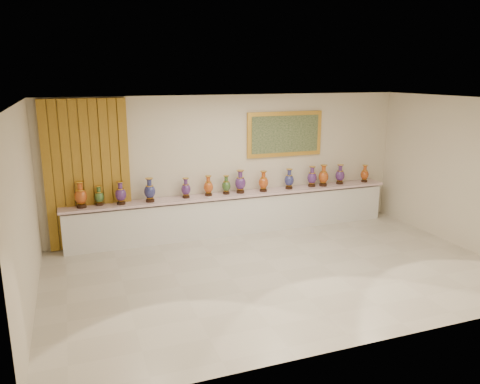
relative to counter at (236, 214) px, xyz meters
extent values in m
plane|color=beige|center=(0.00, -2.27, -0.44)|extent=(8.00, 8.00, 0.00)
plane|color=beige|center=(0.00, 0.23, 1.06)|extent=(8.00, 0.00, 8.00)
plane|color=beige|center=(-4.00, -2.27, 1.06)|extent=(0.00, 5.00, 5.00)
plane|color=beige|center=(4.00, -2.27, 1.06)|extent=(0.00, 5.00, 5.00)
plane|color=white|center=(0.00, -2.27, 2.56)|extent=(8.00, 8.00, 0.00)
cube|color=gold|center=(-3.03, 0.17, 1.06)|extent=(1.64, 0.14, 2.95)
cube|color=gold|center=(1.24, 0.19, 1.68)|extent=(1.80, 0.06, 1.00)
cube|color=#19331D|center=(1.24, 0.16, 1.68)|extent=(1.62, 0.02, 0.82)
cube|color=white|center=(0.00, 0.00, -0.03)|extent=(7.20, 0.42, 0.81)
cube|color=silver|center=(0.00, -0.02, 0.44)|extent=(7.28, 0.48, 0.05)
cylinder|color=black|center=(-3.19, -0.03, 0.49)|extent=(0.18, 0.18, 0.05)
cone|color=gold|center=(-3.19, -0.03, 0.55)|extent=(0.16, 0.16, 0.03)
ellipsoid|color=maroon|center=(-3.19, -0.03, 0.69)|extent=(0.25, 0.25, 0.30)
cylinder|color=gold|center=(-3.19, -0.03, 0.82)|extent=(0.16, 0.16, 0.01)
cylinder|color=maroon|center=(-3.19, -0.03, 0.88)|extent=(0.10, 0.10, 0.11)
cone|color=maroon|center=(-3.19, -0.03, 0.96)|extent=(0.16, 0.16, 0.04)
cylinder|color=gold|center=(-3.19, -0.03, 0.98)|extent=(0.17, 0.17, 0.01)
cylinder|color=black|center=(-2.85, 0.02, 0.48)|extent=(0.14, 0.14, 0.04)
cone|color=gold|center=(-2.85, 0.02, 0.53)|extent=(0.12, 0.12, 0.03)
ellipsoid|color=black|center=(-2.85, 0.02, 0.64)|extent=(0.18, 0.18, 0.23)
cylinder|color=gold|center=(-2.85, 0.02, 0.73)|extent=(0.13, 0.13, 0.01)
cylinder|color=black|center=(-2.85, 0.02, 0.78)|extent=(0.07, 0.07, 0.08)
cone|color=black|center=(-2.85, 0.02, 0.84)|extent=(0.13, 0.13, 0.03)
cylinder|color=gold|center=(-2.85, 0.02, 0.85)|extent=(0.13, 0.13, 0.01)
cylinder|color=black|center=(-2.44, -0.05, 0.49)|extent=(0.16, 0.16, 0.05)
cone|color=gold|center=(-2.44, -0.05, 0.54)|extent=(0.14, 0.14, 0.03)
ellipsoid|color=#290E4B|center=(-2.44, -0.05, 0.67)|extent=(0.25, 0.25, 0.27)
cylinder|color=gold|center=(-2.44, -0.05, 0.78)|extent=(0.15, 0.15, 0.01)
cylinder|color=#290E4B|center=(-2.44, -0.05, 0.84)|extent=(0.09, 0.09, 0.10)
cone|color=#290E4B|center=(-2.44, -0.05, 0.91)|extent=(0.15, 0.15, 0.04)
cylinder|color=gold|center=(-2.44, -0.05, 0.92)|extent=(0.15, 0.15, 0.01)
cylinder|color=black|center=(-1.87, -0.05, 0.49)|extent=(0.17, 0.17, 0.05)
cone|color=gold|center=(-1.87, -0.05, 0.54)|extent=(0.15, 0.15, 0.03)
ellipsoid|color=#0B0E3B|center=(-1.87, -0.05, 0.68)|extent=(0.29, 0.29, 0.28)
cylinder|color=gold|center=(-1.87, -0.05, 0.80)|extent=(0.16, 0.16, 0.01)
cylinder|color=#0B0E3B|center=(-1.87, -0.05, 0.86)|extent=(0.09, 0.09, 0.10)
cone|color=#0B0E3B|center=(-1.87, -0.05, 0.93)|extent=(0.16, 0.16, 0.04)
cylinder|color=gold|center=(-1.87, -0.05, 0.95)|extent=(0.16, 0.16, 0.01)
cylinder|color=black|center=(-1.11, 0.00, 0.48)|extent=(0.15, 0.15, 0.04)
cone|color=gold|center=(-1.11, 0.00, 0.53)|extent=(0.13, 0.13, 0.03)
ellipsoid|color=#290E4B|center=(-1.11, 0.00, 0.65)|extent=(0.25, 0.25, 0.24)
cylinder|color=gold|center=(-1.11, 0.00, 0.75)|extent=(0.13, 0.13, 0.01)
cylinder|color=#290E4B|center=(-1.11, 0.00, 0.81)|extent=(0.08, 0.08, 0.09)
cone|color=#290E4B|center=(-1.11, 0.00, 0.87)|extent=(0.13, 0.13, 0.03)
cylinder|color=gold|center=(-1.11, 0.00, 0.88)|extent=(0.14, 0.14, 0.01)
cylinder|color=black|center=(-0.62, 0.01, 0.49)|extent=(0.15, 0.15, 0.04)
cone|color=gold|center=(-0.62, 0.01, 0.53)|extent=(0.13, 0.13, 0.03)
ellipsoid|color=maroon|center=(-0.62, 0.01, 0.65)|extent=(0.24, 0.24, 0.25)
cylinder|color=gold|center=(-0.62, 0.01, 0.76)|extent=(0.14, 0.14, 0.01)
cylinder|color=maroon|center=(-0.62, 0.01, 0.82)|extent=(0.08, 0.08, 0.09)
cone|color=maroon|center=(-0.62, 0.01, 0.88)|extent=(0.14, 0.14, 0.03)
cylinder|color=gold|center=(-0.62, 0.01, 0.89)|extent=(0.14, 0.14, 0.01)
cylinder|color=black|center=(-0.21, 0.02, 0.48)|extent=(0.14, 0.14, 0.04)
cone|color=gold|center=(-0.21, 0.02, 0.53)|extent=(0.13, 0.13, 0.03)
ellipsoid|color=black|center=(-0.21, 0.02, 0.64)|extent=(0.21, 0.21, 0.24)
cylinder|color=gold|center=(-0.21, 0.02, 0.74)|extent=(0.13, 0.13, 0.01)
cylinder|color=black|center=(-0.21, 0.02, 0.79)|extent=(0.08, 0.08, 0.09)
cone|color=black|center=(-0.21, 0.02, 0.85)|extent=(0.13, 0.13, 0.03)
cylinder|color=gold|center=(-0.21, 0.02, 0.87)|extent=(0.13, 0.13, 0.01)
cylinder|color=black|center=(0.11, 0.01, 0.49)|extent=(0.18, 0.18, 0.05)
cone|color=gold|center=(0.11, 0.01, 0.54)|extent=(0.16, 0.16, 0.03)
ellipsoid|color=#290E4B|center=(0.11, 0.01, 0.68)|extent=(0.26, 0.26, 0.29)
cylinder|color=gold|center=(0.11, 0.01, 0.81)|extent=(0.16, 0.16, 0.01)
cylinder|color=#290E4B|center=(0.11, 0.01, 0.87)|extent=(0.09, 0.09, 0.11)
cone|color=#290E4B|center=(0.11, 0.01, 0.94)|extent=(0.16, 0.16, 0.04)
cylinder|color=gold|center=(0.11, 0.01, 0.96)|extent=(0.16, 0.16, 0.01)
cylinder|color=black|center=(0.63, -0.05, 0.49)|extent=(0.16, 0.16, 0.05)
cone|color=gold|center=(0.63, -0.05, 0.54)|extent=(0.14, 0.14, 0.03)
ellipsoid|color=maroon|center=(0.63, -0.05, 0.66)|extent=(0.27, 0.27, 0.27)
cylinder|color=gold|center=(0.63, -0.05, 0.78)|extent=(0.15, 0.15, 0.01)
cylinder|color=maroon|center=(0.63, -0.05, 0.84)|extent=(0.09, 0.09, 0.10)
cone|color=maroon|center=(0.63, -0.05, 0.90)|extent=(0.15, 0.15, 0.04)
cylinder|color=gold|center=(0.63, -0.05, 0.92)|extent=(0.15, 0.15, 0.01)
cylinder|color=black|center=(1.27, -0.02, 0.49)|extent=(0.16, 0.16, 0.05)
cone|color=gold|center=(1.27, -0.02, 0.54)|extent=(0.14, 0.14, 0.03)
ellipsoid|color=#0B0E3B|center=(1.27, -0.02, 0.66)|extent=(0.26, 0.26, 0.27)
cylinder|color=gold|center=(1.27, -0.02, 0.78)|extent=(0.15, 0.15, 0.01)
cylinder|color=#0B0E3B|center=(1.27, -0.02, 0.83)|extent=(0.08, 0.08, 0.10)
cone|color=#0B0E3B|center=(1.27, -0.02, 0.90)|extent=(0.15, 0.15, 0.04)
cylinder|color=gold|center=(1.27, -0.02, 0.92)|extent=(0.15, 0.15, 0.01)
cylinder|color=black|center=(1.86, 0.00, 0.49)|extent=(0.17, 0.17, 0.05)
cone|color=gold|center=(1.86, 0.00, 0.54)|extent=(0.15, 0.15, 0.03)
ellipsoid|color=#290E4B|center=(1.86, 0.00, 0.67)|extent=(0.23, 0.23, 0.27)
cylinder|color=gold|center=(1.86, 0.00, 0.78)|extent=(0.15, 0.15, 0.01)
cylinder|color=#290E4B|center=(1.86, 0.00, 0.84)|extent=(0.09, 0.09, 0.10)
cone|color=#290E4B|center=(1.86, 0.00, 0.91)|extent=(0.15, 0.15, 0.04)
cylinder|color=gold|center=(1.86, 0.00, 0.93)|extent=(0.15, 0.15, 0.01)
cylinder|color=black|center=(2.14, -0.04, 0.49)|extent=(0.18, 0.18, 0.05)
cone|color=gold|center=(2.14, -0.04, 0.54)|extent=(0.15, 0.15, 0.03)
ellipsoid|color=maroon|center=(2.14, -0.04, 0.68)|extent=(0.24, 0.24, 0.29)
cylinder|color=gold|center=(2.14, -0.04, 0.80)|extent=(0.16, 0.16, 0.01)
cylinder|color=maroon|center=(2.14, -0.04, 0.87)|extent=(0.09, 0.09, 0.10)
cone|color=maroon|center=(2.14, -0.04, 0.94)|extent=(0.16, 0.16, 0.04)
cylinder|color=gold|center=(2.14, -0.04, 0.96)|extent=(0.16, 0.16, 0.01)
cylinder|color=black|center=(2.62, 0.02, 0.49)|extent=(0.16, 0.16, 0.05)
cone|color=gold|center=(2.62, 0.02, 0.54)|extent=(0.14, 0.14, 0.03)
ellipsoid|color=#290E4B|center=(2.62, 0.02, 0.66)|extent=(0.27, 0.27, 0.27)
cylinder|color=gold|center=(2.62, 0.02, 0.78)|extent=(0.15, 0.15, 0.01)
cylinder|color=#290E4B|center=(2.62, 0.02, 0.84)|extent=(0.09, 0.09, 0.10)
cone|color=#290E4B|center=(2.62, 0.02, 0.90)|extent=(0.15, 0.15, 0.04)
cylinder|color=gold|center=(2.62, 0.02, 0.92)|extent=(0.15, 0.15, 0.01)
cylinder|color=black|center=(3.28, -0.01, 0.48)|extent=(0.15, 0.15, 0.04)
cone|color=gold|center=(3.28, -0.01, 0.53)|extent=(0.13, 0.13, 0.03)
ellipsoid|color=maroon|center=(3.28, -0.01, 0.64)|extent=(0.21, 0.21, 0.24)
cylinder|color=gold|center=(3.28, -0.01, 0.75)|extent=(0.13, 0.13, 0.01)
cylinder|color=maroon|center=(3.28, -0.01, 0.80)|extent=(0.08, 0.08, 0.09)
cone|color=maroon|center=(3.28, -0.01, 0.86)|extent=(0.13, 0.13, 0.03)
cylinder|color=gold|center=(3.28, -0.01, 0.87)|extent=(0.14, 0.14, 0.01)
cube|color=white|center=(-0.64, -0.14, 0.47)|extent=(0.10, 0.06, 0.00)
camera|label=1|loc=(-3.30, -9.29, 2.97)|focal=35.00mm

